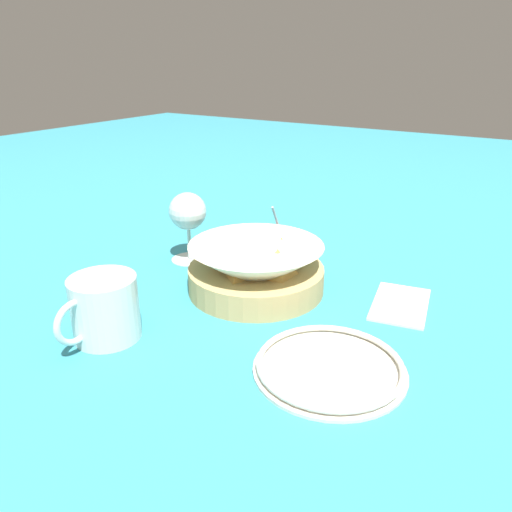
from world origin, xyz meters
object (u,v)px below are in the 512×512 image
(side_plate, at_px, (330,366))
(food_basket, at_px, (257,270))
(sauce_cup, at_px, (280,237))
(wine_glass, at_px, (188,214))
(beer_mug, at_px, (105,311))

(side_plate, bearing_deg, food_basket, -126.14)
(food_basket, height_order, sauce_cup, sauce_cup)
(side_plate, bearing_deg, sauce_cup, -142.09)
(sauce_cup, distance_m, wine_glass, 0.21)
(sauce_cup, xyz_separation_m, side_plate, (0.36, 0.28, -0.01))
(food_basket, xyz_separation_m, wine_glass, (-0.04, -0.18, 0.06))
(food_basket, bearing_deg, beer_mug, -22.14)
(sauce_cup, bearing_deg, beer_mug, -3.39)
(food_basket, bearing_deg, side_plate, 53.86)
(beer_mug, bearing_deg, food_basket, 157.86)
(wine_glass, height_order, side_plate, wine_glass)
(beer_mug, bearing_deg, side_plate, 107.20)
(sauce_cup, xyz_separation_m, wine_glass, (0.16, -0.11, 0.08))
(beer_mug, bearing_deg, sauce_cup, 176.61)
(food_basket, distance_m, wine_glass, 0.20)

